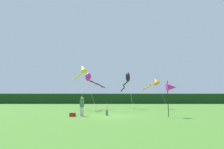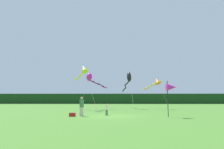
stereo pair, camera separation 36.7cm
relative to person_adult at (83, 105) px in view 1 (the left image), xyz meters
The scene contains 10 objects.
ground_plane 2.90m from the person_adult, ahead, with size 120.00×120.00×0.00m, color #4C842D.
distant_treeline 45.18m from the person_adult, 86.55° to the left, with size 108.00×2.49×3.18m, color #193D19.
person_adult is the anchor object (origin of this frame).
person_child 2.50m from the person_adult, 21.94° to the left, with size 0.24×0.24×1.09m.
cooler_box 1.18m from the person_adult, 157.95° to the right, with size 0.54×0.38×0.34m, color red.
banner_flag_pole 8.35m from the person_adult, ahead, with size 0.90×0.70×3.22m.
kite_magenta 12.30m from the person_adult, 93.28° to the left, with size 3.79×5.17×5.61m.
kite_yellow 10.62m from the person_adult, 98.95° to the left, with size 4.52×7.06×6.60m.
kite_black 15.47m from the person_adult, 69.33° to the left, with size 1.31×11.36×6.15m.
kite_orange 16.83m from the person_adult, 54.01° to the left, with size 3.34×5.64×5.12m.
Camera 1 is at (0.07, -18.65, 1.62)m, focal length 31.71 mm.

